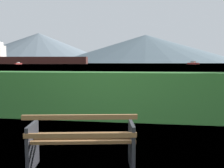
{
  "coord_description": "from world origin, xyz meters",
  "views": [
    {
      "loc": [
        0.92,
        -3.35,
        1.57
      ],
      "look_at": [
        0.0,
        3.15,
        0.97
      ],
      "focal_mm": 38.3,
      "sensor_mm": 36.0,
      "label": 1
    }
  ],
  "objects_px": {
    "park_bench": "(82,141)",
    "tender_far": "(193,63)",
    "cargo_ship_large": "(21,58)",
    "sailboat_mid": "(18,64)",
    "fishing_boat_near": "(67,63)"
  },
  "relations": [
    {
      "from": "sailboat_mid",
      "to": "fishing_boat_near",
      "type": "bearing_deg",
      "value": 89.59
    },
    {
      "from": "fishing_boat_near",
      "to": "sailboat_mid",
      "type": "relative_size",
      "value": 1.15
    },
    {
      "from": "cargo_ship_large",
      "to": "tender_far",
      "type": "relative_size",
      "value": 11.38
    },
    {
      "from": "sailboat_mid",
      "to": "cargo_ship_large",
      "type": "bearing_deg",
      "value": 116.59
    },
    {
      "from": "tender_far",
      "to": "cargo_ship_large",
      "type": "bearing_deg",
      "value": 173.52
    },
    {
      "from": "park_bench",
      "to": "tender_far",
      "type": "height_order",
      "value": "tender_far"
    },
    {
      "from": "fishing_boat_near",
      "to": "cargo_ship_large",
      "type": "bearing_deg",
      "value": -107.83
    },
    {
      "from": "fishing_boat_near",
      "to": "sailboat_mid",
      "type": "xyz_separation_m",
      "value": [
        -0.74,
        -102.27,
        0.2
      ]
    },
    {
      "from": "park_bench",
      "to": "tender_far",
      "type": "bearing_deg",
      "value": 78.81
    },
    {
      "from": "fishing_boat_near",
      "to": "tender_far",
      "type": "distance_m",
      "value": 145.59
    },
    {
      "from": "fishing_boat_near",
      "to": "sailboat_mid",
      "type": "bearing_deg",
      "value": -90.41
    },
    {
      "from": "fishing_boat_near",
      "to": "tender_far",
      "type": "xyz_separation_m",
      "value": [
        122.06,
        -79.34,
        0.42
      ]
    },
    {
      "from": "cargo_ship_large",
      "to": "fishing_boat_near",
      "type": "height_order",
      "value": "cargo_ship_large"
    },
    {
      "from": "park_bench",
      "to": "cargo_ship_large",
      "type": "xyz_separation_m",
      "value": [
        -107.35,
        193.15,
        4.96
      ]
    },
    {
      "from": "sailboat_mid",
      "to": "tender_far",
      "type": "distance_m",
      "value": 124.92
    }
  ]
}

